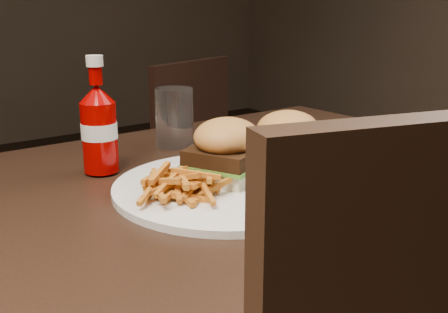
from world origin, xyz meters
TOP-DOWN VIEW (x-y plane):
  - dining_table at (0.00, 0.00)m, footprint 1.20×0.80m
  - chair_far at (0.43, 0.93)m, footprint 0.50×0.50m
  - plate at (0.03, -0.02)m, footprint 0.34×0.34m
  - sandwich_half_a at (0.04, -0.00)m, footprint 0.12×0.12m
  - sandwich_half_b at (0.15, -0.02)m, footprint 0.12×0.12m
  - fries_pile at (-0.05, -0.02)m, footprint 0.12×0.12m
  - ketchup_bottle at (-0.08, 0.17)m, footprint 0.06×0.06m
  - tumbler at (0.10, 0.25)m, footprint 0.09×0.09m

SIDE VIEW (x-z plane):
  - chair_far at x=0.43m, z-range 0.41..0.45m
  - dining_table at x=0.00m, z-range 0.71..0.75m
  - plate at x=0.03m, z-range 0.75..0.76m
  - sandwich_half_a at x=0.04m, z-range 0.76..0.78m
  - sandwich_half_b at x=0.15m, z-range 0.76..0.78m
  - fries_pile at x=-0.05m, z-range 0.76..0.80m
  - tumbler at x=0.10m, z-range 0.75..0.86m
  - ketchup_bottle at x=-0.08m, z-range 0.75..0.87m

